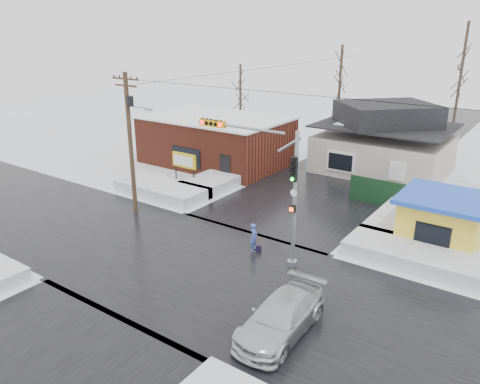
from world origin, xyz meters
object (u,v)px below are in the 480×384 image
Objects in this scene: pedestrian at (254,237)px; car at (281,317)px; traffic_signal at (267,176)px; utility_pole at (131,136)px; kiosk at (442,220)px; marquee_sign at (184,161)px.

pedestrian is 7.32m from car.
traffic_signal is 4.45× the size of pedestrian.
utility_pole is at bearing 72.97° from pedestrian.
utility_pole is 15.95m from car.
utility_pole is 10.32m from pedestrian.
kiosk is 2.93× the size of pedestrian.
car is at bearing -153.85° from pedestrian.
utility_pole reaches higher than pedestrian.
kiosk is at bearing 1.55° from marquee_sign.
utility_pole reaches higher than marquee_sign.
utility_pole is 18.95m from kiosk.
marquee_sign is (-1.07, 5.99, -3.19)m from utility_pole.
car is (4.90, -5.43, -0.05)m from pedestrian.
traffic_signal is 7.45m from car.
kiosk is (18.50, 0.50, -0.46)m from marquee_sign.
pedestrian is 0.31× the size of car.
pedestrian is at bearing -30.62° from marquee_sign.
utility_pole is 3.53× the size of marquee_sign.
kiosk is (7.07, 7.03, -3.08)m from traffic_signal.
car is (14.27, -5.62, -4.37)m from utility_pole.
marquee_sign reaches higher than car.
marquee_sign is 0.50× the size of car.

